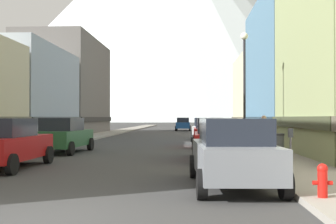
% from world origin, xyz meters
% --- Properties ---
extents(ground_plane, '(400.00, 400.00, 0.00)m').
position_xyz_m(ground_plane, '(0.00, 0.00, 0.00)').
color(ground_plane, '#373737').
extents(sidewalk_left, '(2.50, 100.00, 0.15)m').
position_xyz_m(sidewalk_left, '(-6.25, 35.00, 0.07)').
color(sidewalk_left, gray).
rests_on(sidewalk_left, ground).
extents(sidewalk_right, '(2.50, 100.00, 0.15)m').
position_xyz_m(sidewalk_right, '(6.25, 35.00, 0.07)').
color(sidewalk_right, gray).
rests_on(sidewalk_right, ground).
extents(storefront_left_2, '(9.23, 11.35, 7.26)m').
position_xyz_m(storefront_left_2, '(-11.97, 24.50, 3.50)').
color(storefront_left_2, '#99A5B2').
rests_on(storefront_left_2, ground).
extents(storefront_left_3, '(7.41, 13.85, 10.29)m').
position_xyz_m(storefront_left_3, '(-11.06, 37.50, 4.97)').
color(storefront_left_3, '#66605B').
rests_on(storefront_left_3, ground).
extents(storefront_right_2, '(10.26, 12.58, 10.33)m').
position_xyz_m(storefront_right_2, '(12.48, 23.36, 5.00)').
color(storefront_right_2, slate).
rests_on(storefront_right_2, ground).
extents(storefront_right_3, '(8.34, 10.46, 7.97)m').
position_xyz_m(storefront_right_3, '(11.52, 35.46, 3.84)').
color(storefront_right_3, beige).
rests_on(storefront_right_3, ground).
extents(car_left_0, '(2.07, 4.40, 1.78)m').
position_xyz_m(car_left_0, '(-3.80, 7.27, 0.90)').
color(car_left_0, '#9E1111').
rests_on(car_left_0, ground).
extents(car_left_1, '(2.22, 4.47, 1.78)m').
position_xyz_m(car_left_1, '(-3.80, 13.81, 0.90)').
color(car_left_1, '#265933').
rests_on(car_left_1, ground).
extents(car_right_0, '(2.25, 4.48, 1.78)m').
position_xyz_m(car_right_0, '(3.80, 3.81, 0.90)').
color(car_right_0, slate).
rests_on(car_right_0, ground).
extents(car_right_1, '(2.08, 4.41, 1.78)m').
position_xyz_m(car_right_1, '(3.80, 10.80, 0.90)').
color(car_right_1, '#9E1111').
rests_on(car_right_1, ground).
extents(car_right_2, '(2.10, 4.42, 1.78)m').
position_xyz_m(car_right_2, '(3.80, 18.37, 0.90)').
color(car_right_2, '#9E1111').
rests_on(car_right_2, ground).
extents(car_right_3, '(2.25, 4.48, 1.78)m').
position_xyz_m(car_right_3, '(3.80, 25.01, 0.90)').
color(car_right_3, silver).
rests_on(car_right_3, ground).
extents(car_driving_0, '(2.06, 4.40, 1.78)m').
position_xyz_m(car_driving_0, '(1.60, 48.94, 0.90)').
color(car_driving_0, '#19478C').
rests_on(car_driving_0, ground).
extents(fire_hydrant_near, '(0.40, 0.22, 0.70)m').
position_xyz_m(fire_hydrant_near, '(5.45, 1.81, 0.53)').
color(fire_hydrant_near, red).
rests_on(fire_hydrant_near, sidewalk_right).
extents(parking_meter_near, '(0.14, 0.10, 1.33)m').
position_xyz_m(parking_meter_near, '(5.75, 5.83, 1.01)').
color(parking_meter_near, '#595960').
rests_on(parking_meter_near, sidewalk_right).
extents(trash_bin_right, '(0.59, 0.59, 0.98)m').
position_xyz_m(trash_bin_right, '(6.35, 10.69, 0.64)').
color(trash_bin_right, '#4C5156').
rests_on(trash_bin_right, sidewalk_right).
extents(potted_plant_2, '(0.58, 0.58, 0.84)m').
position_xyz_m(potted_plant_2, '(-7.00, 16.10, 0.57)').
color(potted_plant_2, '#4C4C51').
rests_on(potted_plant_2, sidewalk_left).
extents(pedestrian_0, '(0.36, 0.36, 1.75)m').
position_xyz_m(pedestrian_0, '(6.25, 13.31, 0.97)').
color(pedestrian_0, brown).
rests_on(pedestrian_0, sidewalk_right).
extents(streetlamp_right, '(0.36, 0.36, 5.86)m').
position_xyz_m(streetlamp_right, '(5.35, 13.59, 3.99)').
color(streetlamp_right, black).
rests_on(streetlamp_right, sidewalk_right).
extents(mountain_backdrop, '(244.07, 244.07, 139.31)m').
position_xyz_m(mountain_backdrop, '(-14.13, 260.00, 69.66)').
color(mountain_backdrop, silver).
rests_on(mountain_backdrop, ground).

